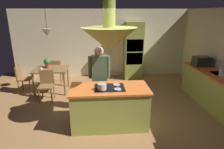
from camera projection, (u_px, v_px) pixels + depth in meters
name	position (u px, v px, depth m)	size (l,w,h in m)	color
ground	(109.00, 120.00, 4.58)	(8.16, 8.16, 0.00)	#9E7042
wall_back	(103.00, 44.00, 7.46)	(6.80, 0.10, 2.55)	beige
kitchen_island	(110.00, 107.00, 4.25)	(1.69, 0.83, 0.92)	#939E42
counter_run_right	(213.00, 89.00, 5.22)	(0.73, 2.49, 0.90)	#939E42
oven_tower	(133.00, 51.00, 7.22)	(0.66, 0.62, 2.11)	#939E42
dining_table	(51.00, 72.00, 6.06)	(1.03, 0.86, 0.76)	olive
person_at_island	(99.00, 75.00, 4.73)	(0.53, 0.22, 1.67)	tan
range_hood	(109.00, 38.00, 3.79)	(1.10, 1.10, 1.00)	#939E42
pendant_light_over_table	(47.00, 32.00, 5.68)	(0.32, 0.32, 0.82)	beige
chair_facing_island	(47.00, 83.00, 5.49)	(0.40, 0.40, 0.87)	olive
chair_by_back_wall	(56.00, 70.00, 6.72)	(0.40, 0.40, 0.87)	olive
chair_at_corner	(22.00, 77.00, 6.04)	(0.40, 0.40, 0.87)	olive
potted_plant_on_table	(47.00, 62.00, 6.05)	(0.20, 0.20, 0.30)	#99382D
cup_on_table	(41.00, 69.00, 5.79)	(0.07, 0.07, 0.09)	white
canister_tea	(222.00, 73.00, 4.81)	(0.13, 0.13, 0.19)	silver
microwave_on_counter	(202.00, 61.00, 5.73)	(0.46, 0.36, 0.28)	#232326
cooking_pot_on_cooktop	(102.00, 87.00, 3.95)	(0.18, 0.18, 0.12)	#B2B2B7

